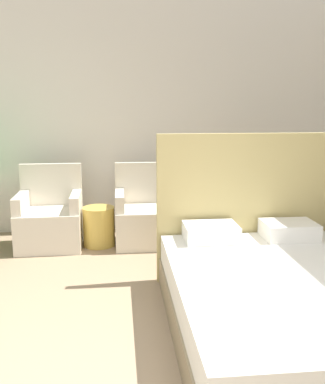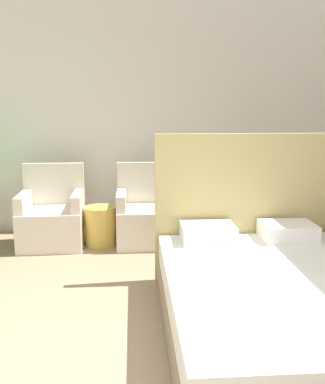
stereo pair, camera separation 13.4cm
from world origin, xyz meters
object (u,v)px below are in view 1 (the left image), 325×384
(bed, at_px, (279,295))
(side_table, at_px, (99,226))
(armchair_near_window_left, at_px, (50,222))
(armchair_near_window_right, at_px, (146,220))

(bed, distance_m, side_table, 2.42)
(bed, bearing_deg, armchair_near_window_left, 132.85)
(armchair_near_window_left, bearing_deg, armchair_near_window_right, -1.01)
(armchair_near_window_left, bearing_deg, side_table, -2.33)
(armchair_near_window_left, xyz_separation_m, side_table, (0.54, -0.01, -0.06))
(armchair_near_window_left, relative_size, armchair_near_window_right, 1.00)
(bed, height_order, armchair_near_window_left, bed)
(bed, height_order, side_table, bed)
(bed, xyz_separation_m, armchair_near_window_left, (-1.88, 2.03, 0.02))
(armchair_near_window_left, distance_m, side_table, 0.54)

